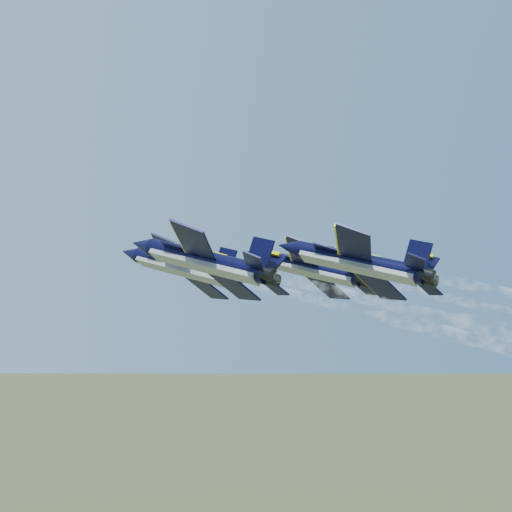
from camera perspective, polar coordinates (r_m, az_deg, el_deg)
jet_lead at (r=95.34m, az=-5.58°, el=-0.77°), size 12.29×19.06×7.83m
jet_left at (r=78.50m, az=-3.90°, el=-0.35°), size 12.29×19.06×7.83m
jet_right at (r=97.79m, az=3.62°, el=-0.83°), size 12.29×19.06×7.83m
jet_slot at (r=82.71m, az=7.24°, el=-0.46°), size 12.29×19.06×7.83m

